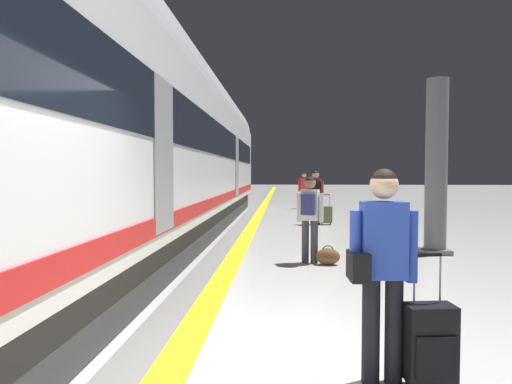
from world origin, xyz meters
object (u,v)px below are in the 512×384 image
Objects in this scene: suitcase_mid at (311,201)px; suitcase_far at (326,215)px; passenger_near at (310,212)px; passenger_far at (316,193)px; high_speed_train at (151,137)px; traveller_foreground at (381,260)px; passenger_mid at (304,188)px; platform_pillar at (436,170)px; rolling_suitcase_foreground at (430,343)px; duffel_bag_near at (328,256)px.

suitcase_far is (0.07, -6.40, -0.01)m from suitcase_mid.
passenger_far is at bearing 84.81° from passenger_near.
high_speed_train reaches higher than passenger_near.
high_speed_train reaches higher than traveller_foreground.
passenger_mid is 11.88m from platform_pillar.
high_speed_train reaches higher than suitcase_far.
traveller_foreground is at bearing -93.21° from suitcase_far.
passenger_far is at bearing 47.42° from high_speed_train.
rolling_suitcase_foreground is 4.67m from duffel_bag_near.
platform_pillar is (1.77, -5.07, 1.40)m from suitcase_far.
rolling_suitcase_foreground is at bearing -57.90° from high_speed_train.
platform_pillar is (2.66, 1.15, 0.77)m from passenger_near.
high_speed_train reaches higher than passenger_mid.
passenger_mid is at bearing 89.27° from traveller_foreground.
rolling_suitcase_foreground is (4.17, -6.64, -2.14)m from high_speed_train.
traveller_foreground is 11.05m from passenger_far.
passenger_far is at bearing 88.45° from traveller_foreground.
passenger_near is at bearing -98.14° from suitcase_far.
suitcase_far is at bearing 109.20° from platform_pillar.
suitcase_far is 5.55m from platform_pillar.
passenger_near is (-0.64, 4.79, 0.60)m from rolling_suitcase_foreground.
suitcase_far reaches higher than suitcase_mid.
rolling_suitcase_foreground is at bearing -86.11° from duffel_bag_near.
platform_pillar is at bearing 71.24° from rolling_suitcase_foreground.
traveller_foreground is 0.73m from rolling_suitcase_foreground.
passenger_far is 1.77× the size of suitcase_far.
suitcase_mid is at bearing 87.77° from passenger_far.
passenger_near is 12.66m from suitcase_mid.
rolling_suitcase_foreground is 1.68× the size of suitcase_mid.
passenger_near reaches higher than suitcase_far.
suitcase_far is at bearing 44.66° from high_speed_train.
traveller_foreground is at bearing -91.55° from passenger_far.
high_speed_train is 6.27m from platform_pillar.
suitcase_mid is at bearing 86.29° from passenger_near.
rolling_suitcase_foreground is at bearing -89.65° from passenger_far.
passenger_far is (4.10, 4.46, -1.47)m from high_speed_train.
rolling_suitcase_foreground is 4.87m from passenger_near.
high_speed_train is 26.71× the size of rolling_suitcase_foreground.
traveller_foreground reaches higher than duffel_bag_near.
passenger_mid is 0.74m from suitcase_mid.
rolling_suitcase_foreground is 6.41m from platform_pillar.
platform_pillar is at bearing -79.51° from passenger_mid.
suitcase_mid is at bearing 90.64° from suitcase_far.
suitcase_far is (0.25, 11.01, -0.03)m from rolling_suitcase_foreground.
passenger_near is 2.57× the size of suitcase_mid.
suitcase_far is at bearing -86.60° from passenger_mid.
suitcase_mid is (0.18, 17.40, -0.02)m from rolling_suitcase_foreground.
passenger_mid reaches higher than rolling_suitcase_foreground.
high_speed_train is at bearing 119.98° from traveller_foreground.
rolling_suitcase_foreground is 0.65× the size of passenger_near.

